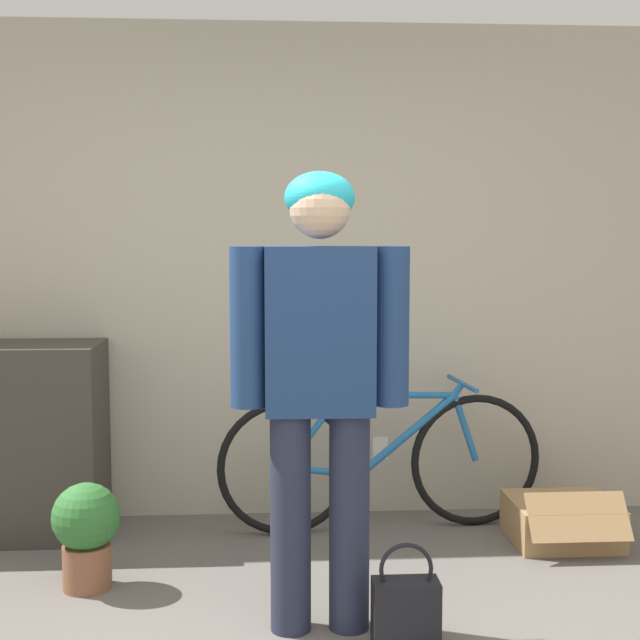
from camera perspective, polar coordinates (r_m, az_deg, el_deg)
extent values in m
cube|color=#B7AD99|center=(4.74, -2.71, 3.02)|extent=(8.00, 0.06, 2.60)
cube|color=white|center=(4.88, 3.88, -8.19)|extent=(0.08, 0.01, 0.12)
cylinder|color=#23283D|center=(3.45, -1.89, -12.86)|extent=(0.15, 0.15, 0.83)
cylinder|color=#23283D|center=(3.47, 1.89, -12.78)|extent=(0.15, 0.15, 0.83)
cube|color=navy|center=(3.30, 0.00, -0.70)|extent=(0.41, 0.19, 0.63)
cylinder|color=navy|center=(3.29, -4.66, -0.46)|extent=(0.13, 0.13, 0.59)
cylinder|color=navy|center=(3.33, 4.61, -0.40)|extent=(0.13, 0.13, 0.59)
sphere|color=#DBB28E|center=(3.28, 0.00, 7.17)|extent=(0.23, 0.23, 0.23)
ellipsoid|color=#23B7CC|center=(3.30, -0.02, 7.85)|extent=(0.26, 0.24, 0.19)
torus|color=black|center=(4.51, -2.21, -9.42)|extent=(0.69, 0.10, 0.69)
torus|color=black|center=(4.72, 9.93, -8.83)|extent=(0.69, 0.10, 0.69)
cylinder|color=#1E609E|center=(4.54, 0.18, -9.65)|extent=(0.38, 0.07, 0.09)
cylinder|color=#1E609E|center=(4.48, -0.45, -7.14)|extent=(0.31, 0.06, 0.38)
cylinder|color=#1E609E|center=(4.52, 1.92, -7.37)|extent=(0.13, 0.05, 0.42)
cylinder|color=#1E609E|center=(4.58, 5.59, -7.32)|extent=(0.52, 0.09, 0.43)
cylinder|color=#1E609E|center=(4.53, 5.01, -4.81)|extent=(0.59, 0.09, 0.05)
cylinder|color=#1E609E|center=(4.66, 9.27, -6.83)|extent=(0.15, 0.05, 0.35)
cylinder|color=#1E609E|center=(4.61, 8.84, -4.40)|extent=(0.07, 0.04, 0.08)
cylinder|color=#1E609E|center=(4.61, 9.09, -4.02)|extent=(0.06, 0.46, 0.02)
ellipsoid|color=black|center=(4.47, 1.31, -4.57)|extent=(0.23, 0.10, 0.05)
cube|color=black|center=(3.45, 5.51, -18.14)|extent=(0.25, 0.13, 0.24)
torus|color=black|center=(3.39, 5.54, -15.60)|extent=(0.20, 0.02, 0.20)
cube|color=#A87F51|center=(4.64, 15.22, -12.30)|extent=(0.50, 0.45, 0.21)
cube|color=#A87F51|center=(4.41, 16.21, -12.01)|extent=(0.48, 0.16, 0.20)
cylinder|color=brown|center=(4.06, -14.68, -15.02)|extent=(0.21, 0.21, 0.19)
sphere|color=#2D6B2D|center=(3.99, -14.76, -12.08)|extent=(0.29, 0.29, 0.29)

